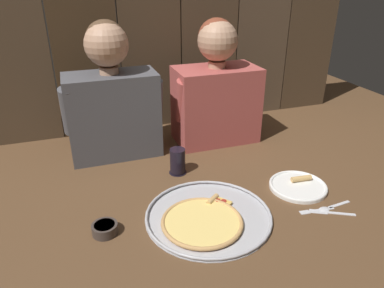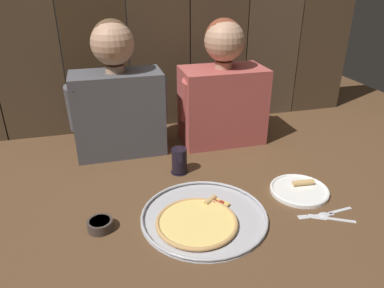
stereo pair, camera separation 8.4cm
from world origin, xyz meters
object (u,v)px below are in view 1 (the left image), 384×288
(diner_right, at_px, (216,89))
(dinner_plate, at_px, (298,186))
(drinking_glass, at_px, (178,161))
(dipping_bowl, at_px, (105,228))
(pizza_tray, at_px, (206,217))
(diner_left, at_px, (112,98))

(diner_right, bearing_deg, dinner_plate, -75.92)
(drinking_glass, bearing_deg, dinner_plate, -33.14)
(dinner_plate, bearing_deg, dipping_bowl, -177.82)
(pizza_tray, distance_m, diner_right, 0.71)
(dinner_plate, relative_size, diner_right, 0.38)
(pizza_tray, distance_m, dipping_bowl, 0.34)
(pizza_tray, xyz_separation_m, dinner_plate, (0.41, 0.07, -0.00))
(dinner_plate, xyz_separation_m, diner_right, (-0.13, 0.53, 0.25))
(drinking_glass, relative_size, dipping_bowl, 1.30)
(diner_left, relative_size, diner_right, 1.02)
(drinking_glass, distance_m, diner_left, 0.40)
(pizza_tray, height_order, dinner_plate, dinner_plate)
(drinking_glass, xyz_separation_m, diner_right, (0.28, 0.26, 0.20))
(pizza_tray, height_order, diner_right, diner_right)
(pizza_tray, relative_size, dipping_bowl, 5.21)
(pizza_tray, bearing_deg, dinner_plate, 9.70)
(dipping_bowl, height_order, diner_right, diner_right)
(dinner_plate, distance_m, diner_left, 0.86)
(dipping_bowl, bearing_deg, drinking_glass, 41.38)
(pizza_tray, xyz_separation_m, drinking_glass, (0.00, 0.34, 0.04))
(drinking_glass, xyz_separation_m, dipping_bowl, (-0.34, -0.30, -0.03))
(diner_left, xyz_separation_m, diner_right, (0.49, 0.00, -0.01))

